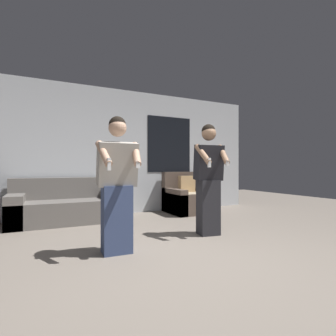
# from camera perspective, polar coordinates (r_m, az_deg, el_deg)

# --- Properties ---
(ground_plane) EXTENTS (14.00, 14.00, 0.00)m
(ground_plane) POSITION_cam_1_polar(r_m,az_deg,el_deg) (2.94, 4.99, -19.70)
(ground_plane) COLOR slate
(wall_back) EXTENTS (6.78, 0.07, 2.70)m
(wall_back) POSITION_cam_1_polar(r_m,az_deg,el_deg) (5.78, -11.34, 3.57)
(wall_back) COLOR silver
(wall_back) RESTS_ON ground_plane
(couch) EXTENTS (1.87, 0.85, 0.81)m
(couch) POSITION_cam_1_polar(r_m,az_deg,el_deg) (5.19, -21.40, -7.86)
(couch) COLOR slate
(couch) RESTS_ON ground_plane
(armchair) EXTENTS (0.88, 0.92, 0.90)m
(armchair) POSITION_cam_1_polar(r_m,az_deg,el_deg) (5.91, 4.20, -6.67)
(armchair) COLOR brown
(armchair) RESTS_ON ground_plane
(person_left) EXTENTS (0.51, 0.50, 1.59)m
(person_left) POSITION_cam_1_polar(r_m,az_deg,el_deg) (3.10, -11.01, -3.64)
(person_left) COLOR #384770
(person_left) RESTS_ON ground_plane
(person_right) EXTENTS (0.46, 0.51, 1.64)m
(person_right) POSITION_cam_1_polar(r_m,az_deg,el_deg) (3.94, 8.83, -2.22)
(person_right) COLOR #28282D
(person_right) RESTS_ON ground_plane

